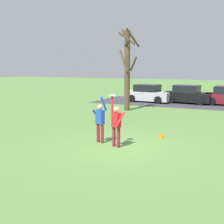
{
  "coord_description": "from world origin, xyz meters",
  "views": [
    {
      "loc": [
        4.62,
        -10.57,
        3.27
      ],
      "look_at": [
        -0.59,
        0.53,
        1.33
      ],
      "focal_mm": 46.94,
      "sensor_mm": 36.0,
      "label": 1
    }
  ],
  "objects_px": {
    "person_catcher": "(116,123)",
    "frisbee_disc": "(112,95)",
    "person_defender": "(100,120)",
    "parked_car_black": "(188,95)",
    "field_cone_orange": "(161,135)",
    "parked_car_silver": "(148,94)",
    "bare_tree_tall": "(127,68)"
  },
  "relations": [
    {
      "from": "person_catcher",
      "to": "frisbee_disc",
      "type": "xyz_separation_m",
      "value": [
        -0.21,
        0.08,
        1.11
      ]
    },
    {
      "from": "person_defender",
      "to": "frisbee_disc",
      "type": "height_order",
      "value": "frisbee_disc"
    },
    {
      "from": "parked_car_black",
      "to": "field_cone_orange",
      "type": "distance_m",
      "value": 13.48
    },
    {
      "from": "parked_car_silver",
      "to": "field_cone_orange",
      "type": "distance_m",
      "value": 13.73
    },
    {
      "from": "field_cone_orange",
      "to": "parked_car_black",
      "type": "bearing_deg",
      "value": 95.86
    },
    {
      "from": "parked_car_black",
      "to": "field_cone_orange",
      "type": "relative_size",
      "value": 13.3
    },
    {
      "from": "person_catcher",
      "to": "parked_car_black",
      "type": "distance_m",
      "value": 15.57
    },
    {
      "from": "parked_car_silver",
      "to": "parked_car_black",
      "type": "bearing_deg",
      "value": 14.78
    },
    {
      "from": "person_catcher",
      "to": "parked_car_black",
      "type": "bearing_deg",
      "value": -69.63
    },
    {
      "from": "parked_car_black",
      "to": "bare_tree_tall",
      "type": "relative_size",
      "value": 0.72
    },
    {
      "from": "frisbee_disc",
      "to": "field_cone_orange",
      "type": "xyz_separation_m",
      "value": [
        1.48,
        2.09,
        -1.93
      ]
    },
    {
      "from": "person_defender",
      "to": "parked_car_black",
      "type": "distance_m",
      "value": 15.26
    },
    {
      "from": "person_defender",
      "to": "frisbee_disc",
      "type": "relative_size",
      "value": 7.65
    },
    {
      "from": "frisbee_disc",
      "to": "parked_car_black",
      "type": "height_order",
      "value": "frisbee_disc"
    },
    {
      "from": "bare_tree_tall",
      "to": "parked_car_silver",
      "type": "bearing_deg",
      "value": 92.1
    },
    {
      "from": "frisbee_disc",
      "to": "field_cone_orange",
      "type": "height_order",
      "value": "frisbee_disc"
    },
    {
      "from": "frisbee_disc",
      "to": "parked_car_silver",
      "type": "relative_size",
      "value": 0.06
    },
    {
      "from": "person_catcher",
      "to": "person_defender",
      "type": "xyz_separation_m",
      "value": [
        -0.9,
        0.33,
        -0.0
      ]
    },
    {
      "from": "person_defender",
      "to": "frisbee_disc",
      "type": "xyz_separation_m",
      "value": [
        0.69,
        -0.25,
        1.11
      ]
    },
    {
      "from": "parked_car_silver",
      "to": "parked_car_black",
      "type": "height_order",
      "value": "same"
    },
    {
      "from": "bare_tree_tall",
      "to": "person_defender",
      "type": "bearing_deg",
      "value": -74.86
    },
    {
      "from": "frisbee_disc",
      "to": "field_cone_orange",
      "type": "distance_m",
      "value": 3.21
    },
    {
      "from": "person_catcher",
      "to": "person_defender",
      "type": "relative_size",
      "value": 1.02
    },
    {
      "from": "frisbee_disc",
      "to": "bare_tree_tall",
      "type": "height_order",
      "value": "bare_tree_tall"
    },
    {
      "from": "person_catcher",
      "to": "frisbee_disc",
      "type": "relative_size",
      "value": 7.79
    },
    {
      "from": "person_defender",
      "to": "parked_car_silver",
      "type": "xyz_separation_m",
      "value": [
        -2.65,
        14.68,
        -0.25
      ]
    },
    {
      "from": "parked_car_black",
      "to": "bare_tree_tall",
      "type": "xyz_separation_m",
      "value": [
        -3.24,
        -6.21,
        2.38
      ]
    },
    {
      "from": "person_defender",
      "to": "frisbee_disc",
      "type": "bearing_deg",
      "value": 0.0
    },
    {
      "from": "person_catcher",
      "to": "frisbee_disc",
      "type": "height_order",
      "value": "frisbee_disc"
    },
    {
      "from": "person_catcher",
      "to": "parked_car_black",
      "type": "height_order",
      "value": "person_catcher"
    },
    {
      "from": "person_catcher",
      "to": "parked_car_black",
      "type": "relative_size",
      "value": 0.49
    },
    {
      "from": "person_defender",
      "to": "parked_car_black",
      "type": "bearing_deg",
      "value": 107.0
    }
  ]
}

